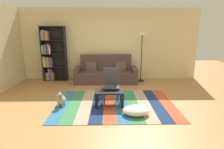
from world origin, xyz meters
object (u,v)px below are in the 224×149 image
(coffee_table, at_px, (109,93))
(tv_remote, at_px, (105,90))
(standing_lamp, at_px, (142,40))
(folding_chair, at_px, (111,82))
(couch, at_px, (106,73))
(bookshelf, at_px, (51,55))
(pouf, at_px, (136,110))
(dog, at_px, (61,100))

(coffee_table, distance_m, tv_remote, 0.15)
(standing_lamp, relative_size, folding_chair, 2.06)
(couch, height_order, tv_remote, couch)
(couch, bearing_deg, coffee_table, -87.07)
(bookshelf, distance_m, coffee_table, 3.36)
(couch, distance_m, standing_lamp, 1.79)
(coffee_table, relative_size, standing_lamp, 0.38)
(pouf, distance_m, dog, 1.90)
(couch, distance_m, dog, 2.48)
(coffee_table, bearing_deg, tv_remote, 164.13)
(standing_lamp, xyz_separation_m, folding_chair, (-1.16, -2.01, -1.02))
(couch, xyz_separation_m, dog, (-1.11, -2.22, -0.18))
(coffee_table, bearing_deg, standing_lamp, 62.02)
(bookshelf, bearing_deg, folding_chair, -44.85)
(pouf, relative_size, tv_remote, 4.02)
(couch, height_order, coffee_table, couch)
(couch, bearing_deg, pouf, -75.66)
(bookshelf, height_order, coffee_table, bookshelf)
(couch, relative_size, bookshelf, 1.11)
(coffee_table, bearing_deg, folding_chair, 79.19)
(couch, height_order, bookshelf, bookshelf)
(dog, height_order, folding_chair, folding_chair)
(couch, xyz_separation_m, standing_lamp, (1.32, 0.08, 1.21))
(tv_remote, height_order, folding_chair, folding_chair)
(couch, height_order, dog, couch)
(bookshelf, relative_size, dog, 5.13)
(bookshelf, bearing_deg, couch, -7.78)
(coffee_table, distance_m, pouf, 0.85)
(dog, bearing_deg, tv_remote, 2.70)
(standing_lamp, distance_m, folding_chair, 2.53)
(bookshelf, relative_size, tv_remote, 13.59)
(couch, height_order, folding_chair, couch)
(dog, distance_m, folding_chair, 1.35)
(couch, relative_size, pouf, 3.75)
(dog, height_order, standing_lamp, standing_lamp)
(pouf, bearing_deg, folding_chair, 123.33)
(tv_remote, distance_m, folding_chair, 0.31)
(bookshelf, xyz_separation_m, tv_remote, (2.06, -2.45, -0.56))
(standing_lamp, bearing_deg, dog, -136.65)
(bookshelf, xyz_separation_m, folding_chair, (2.23, -2.22, -0.43))
(coffee_table, bearing_deg, couch, 92.93)
(coffee_table, height_order, pouf, coffee_table)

